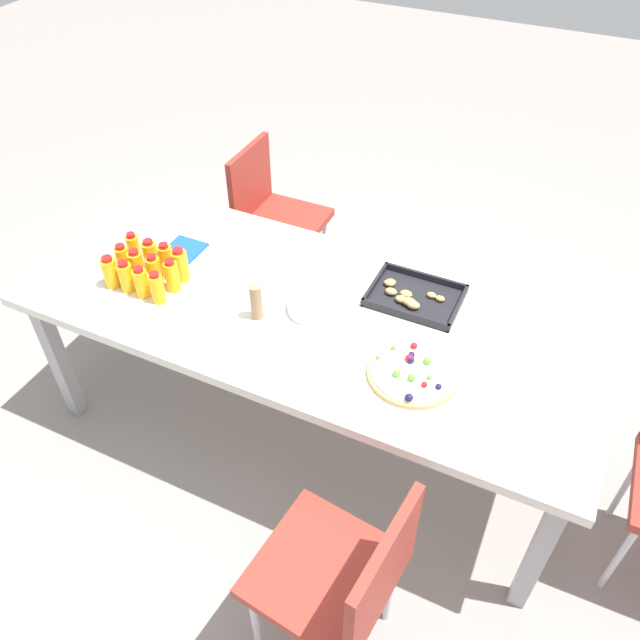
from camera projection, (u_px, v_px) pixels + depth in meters
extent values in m
plane|color=gray|center=(310.00, 427.00, 2.85)|extent=(12.00, 12.00, 0.00)
cube|color=silver|center=(308.00, 311.00, 2.37)|extent=(2.19, 0.91, 0.04)
cube|color=#99999E|center=(58.00, 359.00, 2.69)|extent=(0.06, 0.06, 0.68)
cube|color=#99999E|center=(538.00, 552.00, 2.05)|extent=(0.06, 0.06, 0.68)
cube|color=#99999E|center=(163.00, 262.00, 3.19)|extent=(0.06, 0.06, 0.68)
cube|color=#99999E|center=(575.00, 393.00, 2.55)|extent=(0.06, 0.06, 0.68)
cube|color=maroon|center=(284.00, 222.00, 3.27)|extent=(0.40, 0.40, 0.04)
cube|color=maroon|center=(250.00, 182.00, 3.19)|extent=(0.03, 0.38, 0.38)
cylinder|color=silver|center=(324.00, 251.00, 3.49)|extent=(0.02, 0.02, 0.41)
cylinder|color=silver|center=(299.00, 284.00, 3.28)|extent=(0.02, 0.02, 0.41)
cylinder|color=silver|center=(274.00, 237.00, 3.59)|extent=(0.02, 0.02, 0.41)
cylinder|color=silver|center=(246.00, 268.00, 3.37)|extent=(0.02, 0.02, 0.41)
cube|color=maroon|center=(324.00, 572.00, 1.89)|extent=(0.44, 0.44, 0.04)
cube|color=maroon|center=(383.00, 575.00, 1.69)|extent=(0.07, 0.38, 0.38)
cylinder|color=silver|center=(255.00, 623.00, 2.01)|extent=(0.02, 0.02, 0.41)
cylinder|color=silver|center=(309.00, 544.00, 2.21)|extent=(0.02, 0.02, 0.41)
cylinder|color=silver|center=(390.00, 591.00, 2.09)|extent=(0.02, 0.02, 0.41)
cylinder|color=silver|center=(618.00, 559.00, 2.17)|extent=(0.02, 0.02, 0.41)
cylinder|color=silver|center=(626.00, 485.00, 2.39)|extent=(0.02, 0.02, 0.41)
cylinder|color=#F9AB14|center=(111.00, 273.00, 2.42)|extent=(0.06, 0.06, 0.12)
cylinder|color=red|center=(107.00, 259.00, 2.37)|extent=(0.04, 0.04, 0.02)
cylinder|color=#FAAD14|center=(126.00, 278.00, 2.40)|extent=(0.06, 0.06, 0.12)
cylinder|color=red|center=(123.00, 264.00, 2.35)|extent=(0.04, 0.04, 0.02)
cylinder|color=#F9AC14|center=(142.00, 283.00, 2.37)|extent=(0.05, 0.05, 0.12)
cylinder|color=red|center=(138.00, 270.00, 2.33)|extent=(0.03, 0.03, 0.02)
cylinder|color=#F9AC14|center=(157.00, 289.00, 2.35)|extent=(0.05, 0.05, 0.12)
cylinder|color=red|center=(154.00, 275.00, 2.30)|extent=(0.03, 0.03, 0.02)
cylinder|color=#FAAD14|center=(124.00, 261.00, 2.47)|extent=(0.05, 0.05, 0.13)
cylinder|color=red|center=(120.00, 247.00, 2.42)|extent=(0.04, 0.04, 0.02)
cylinder|color=#F9AC14|center=(137.00, 267.00, 2.44)|extent=(0.06, 0.06, 0.12)
cylinder|color=red|center=(133.00, 252.00, 2.39)|extent=(0.04, 0.04, 0.02)
cylinder|color=#FAAC14|center=(155.00, 272.00, 2.41)|extent=(0.05, 0.05, 0.13)
cylinder|color=red|center=(151.00, 258.00, 2.36)|extent=(0.03, 0.03, 0.02)
cylinder|color=#FAAE14|center=(172.00, 277.00, 2.40)|extent=(0.05, 0.05, 0.12)
cylinder|color=red|center=(169.00, 262.00, 2.35)|extent=(0.04, 0.04, 0.02)
cylinder|color=#F8AF14|center=(134.00, 250.00, 2.51)|extent=(0.05, 0.05, 0.13)
cylinder|color=red|center=(131.00, 235.00, 2.46)|extent=(0.03, 0.03, 0.02)
cylinder|color=#FAAE14|center=(151.00, 256.00, 2.49)|extent=(0.06, 0.06, 0.12)
cylinder|color=red|center=(148.00, 242.00, 2.44)|extent=(0.04, 0.04, 0.02)
cylinder|color=#FAAC14|center=(166.00, 260.00, 2.47)|extent=(0.05, 0.05, 0.13)
cylinder|color=red|center=(163.00, 246.00, 2.42)|extent=(0.04, 0.04, 0.02)
cylinder|color=#F9AC14|center=(181.00, 266.00, 2.44)|extent=(0.06, 0.06, 0.13)
cylinder|color=red|center=(178.00, 251.00, 2.39)|extent=(0.04, 0.04, 0.02)
cylinder|color=tan|center=(413.00, 373.00, 2.10)|extent=(0.31, 0.31, 0.02)
cylinder|color=white|center=(413.00, 370.00, 2.09)|extent=(0.29, 0.29, 0.01)
sphere|color=#1E1947|center=(411.00, 360.00, 2.11)|extent=(0.03, 0.03, 0.03)
sphere|color=red|center=(409.00, 358.00, 2.12)|extent=(0.03, 0.03, 0.03)
sphere|color=#66B238|center=(378.00, 357.00, 2.13)|extent=(0.02, 0.02, 0.02)
sphere|color=#1E1947|center=(409.00, 398.00, 1.99)|extent=(0.03, 0.03, 0.03)
sphere|color=#1E1947|center=(412.00, 355.00, 2.13)|extent=(0.02, 0.02, 0.02)
sphere|color=#1E1947|center=(439.00, 387.00, 2.03)|extent=(0.02, 0.02, 0.02)
sphere|color=red|center=(424.00, 384.00, 2.03)|extent=(0.02, 0.02, 0.02)
sphere|color=#66B238|center=(429.00, 377.00, 2.06)|extent=(0.02, 0.02, 0.02)
sphere|color=#66B238|center=(427.00, 361.00, 2.11)|extent=(0.03, 0.03, 0.03)
sphere|color=#66B238|center=(394.00, 347.00, 2.16)|extent=(0.02, 0.02, 0.02)
sphere|color=#66B238|center=(397.00, 373.00, 2.07)|extent=(0.03, 0.03, 0.03)
sphere|color=red|center=(414.00, 346.00, 2.16)|extent=(0.02, 0.02, 0.02)
sphere|color=#66B238|center=(412.00, 377.00, 2.05)|extent=(0.03, 0.03, 0.03)
cube|color=black|center=(415.00, 298.00, 2.39)|extent=(0.34, 0.26, 0.01)
cube|color=black|center=(405.00, 315.00, 2.30)|extent=(0.34, 0.01, 0.03)
cube|color=black|center=(426.00, 277.00, 2.46)|extent=(0.34, 0.01, 0.03)
cube|color=black|center=(375.00, 284.00, 2.44)|extent=(0.01, 0.26, 0.03)
cube|color=black|center=(458.00, 308.00, 2.33)|extent=(0.01, 0.26, 0.03)
ellipsoid|color=tan|center=(406.00, 294.00, 2.38)|extent=(0.05, 0.03, 0.03)
ellipsoid|color=tan|center=(391.00, 291.00, 2.39)|extent=(0.05, 0.03, 0.03)
ellipsoid|color=tan|center=(440.00, 299.00, 2.37)|extent=(0.04, 0.03, 0.02)
ellipsoid|color=tan|center=(413.00, 305.00, 2.33)|extent=(0.05, 0.04, 0.03)
ellipsoid|color=tan|center=(401.00, 299.00, 2.36)|extent=(0.05, 0.03, 0.03)
ellipsoid|color=tan|center=(389.00, 283.00, 2.43)|extent=(0.04, 0.03, 0.02)
ellipsoid|color=tan|center=(391.00, 282.00, 2.44)|extent=(0.04, 0.03, 0.02)
ellipsoid|color=tan|center=(432.00, 295.00, 2.38)|extent=(0.04, 0.03, 0.02)
ellipsoid|color=tan|center=(409.00, 302.00, 2.35)|extent=(0.05, 0.04, 0.03)
cylinder|color=silver|center=(313.00, 309.00, 2.35)|extent=(0.19, 0.19, 0.00)
cylinder|color=silver|center=(313.00, 308.00, 2.34)|extent=(0.19, 0.19, 0.00)
cylinder|color=silver|center=(313.00, 307.00, 2.34)|extent=(0.19, 0.19, 0.00)
cylinder|color=silver|center=(313.00, 306.00, 2.34)|extent=(0.19, 0.19, 0.00)
cylinder|color=silver|center=(313.00, 305.00, 2.33)|extent=(0.19, 0.19, 0.00)
cylinder|color=silver|center=(313.00, 304.00, 2.33)|extent=(0.19, 0.19, 0.00)
cylinder|color=silver|center=(313.00, 303.00, 2.33)|extent=(0.19, 0.19, 0.00)
cube|color=#194CA5|center=(184.00, 249.00, 2.62)|extent=(0.15, 0.15, 0.01)
cylinder|color=#9E7A56|center=(256.00, 302.00, 2.27)|extent=(0.04, 0.04, 0.15)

